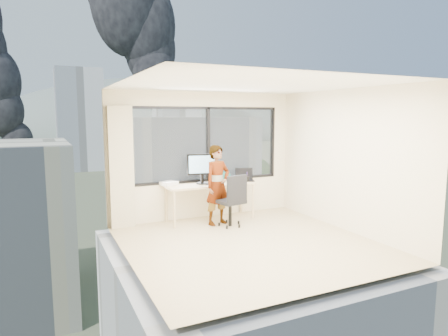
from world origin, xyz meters
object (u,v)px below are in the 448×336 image
desk (210,202)px  game_console (169,183)px  person (218,185)px  monitor (202,169)px  chair (230,200)px  handbag (225,176)px  laptop (245,175)px

desk → game_console: 0.92m
person → monitor: person is taller
chair → handbag: 0.88m
desk → game_console: bearing=165.3°
game_console → handbag: size_ratio=1.12×
chair → game_console: chair is taller
person → handbag: (0.41, 0.54, 0.07)m
person → handbag: person is taller
chair → person: bearing=113.2°
laptop → desk: bearing=-160.7°
desk → person: bearing=-88.6°
monitor → laptop: 0.96m
laptop → handbag: (-0.38, 0.19, -0.02)m
monitor → handbag: bearing=22.3°
chair → game_console: size_ratio=3.47×
desk → game_console: (-0.80, 0.21, 0.41)m
game_console → handbag: handbag is taller
laptop → monitor: bearing=-165.0°
laptop → handbag: size_ratio=1.48×
chair → laptop: 0.93m
game_console → handbag: bearing=-21.3°
person → laptop: (0.79, 0.35, 0.09)m
desk → handbag: size_ratio=6.78×
chair → person: size_ratio=0.66×
person → handbag: size_ratio=5.86×
person → game_console: (-0.81, 0.56, 0.01)m
desk → monitor: 0.70m
desk → handbag: 0.66m
desk → game_console: game_console is taller
person → monitor: size_ratio=2.52×
desk → handbag: (0.42, 0.19, 0.48)m
game_console → laptop: size_ratio=0.76×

